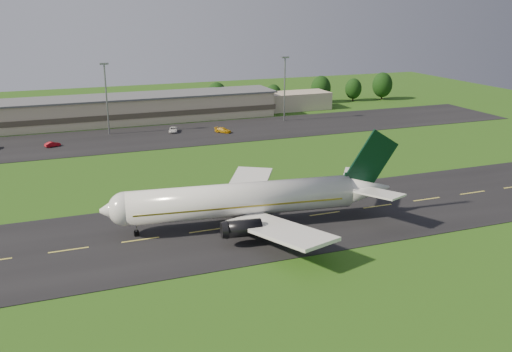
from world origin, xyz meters
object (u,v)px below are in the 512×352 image
object	(u,v)px
airliner	(246,200)
service_vehicle_d	(223,130)
service_vehicle_c	(173,130)
terminal	(106,111)
light_mast_centre	(106,90)
light_mast_east	(285,81)
service_vehicle_b	(52,144)

from	to	relation	value
airliner	service_vehicle_d	size ratio (longest dim) A/B	10.23
service_vehicle_c	service_vehicle_d	bearing A→B (deg)	-7.60
terminal	service_vehicle_c	world-z (taller)	terminal
airliner	terminal	world-z (taller)	airliner
light_mast_centre	airliner	bearing A→B (deg)	-80.81
light_mast_east	service_vehicle_d	size ratio (longest dim) A/B	4.06
light_mast_east	service_vehicle_b	bearing A→B (deg)	-171.87
service_vehicle_c	service_vehicle_b	bearing A→B (deg)	-153.68
airliner	light_mast_east	world-z (taller)	light_mast_east
light_mast_centre	terminal	bearing A→B (deg)	85.05
light_mast_east	service_vehicle_c	world-z (taller)	light_mast_east
service_vehicle_b	service_vehicle_d	size ratio (longest dim) A/B	0.80
light_mast_east	service_vehicle_b	xyz separation A→B (m)	(-70.81, -10.12, -11.98)
terminal	service_vehicle_c	xyz separation A→B (m)	(16.49, -20.21, -3.18)
airliner	light_mast_centre	world-z (taller)	light_mast_centre
service_vehicle_b	service_vehicle_c	distance (m)	34.25
light_mast_east	service_vehicle_b	size ratio (longest dim) A/B	5.09
light_mast_centre	service_vehicle_d	bearing A→B (deg)	-17.54
airliner	light_mast_centre	bearing A→B (deg)	106.04
service_vehicle_d	light_mast_centre	bearing A→B (deg)	119.57
light_mast_centre	service_vehicle_d	xyz separation A→B (m)	(31.25, -9.88, -11.91)
service_vehicle_d	service_vehicle_c	bearing A→B (deg)	113.44
terminal	light_mast_east	distance (m)	56.67
terminal	light_mast_centre	size ratio (longest dim) A/B	7.13
service_vehicle_b	service_vehicle_d	distance (m)	47.06
terminal	light_mast_east	bearing A→B (deg)	-16.80
light_mast_centre	light_mast_east	xyz separation A→B (m)	(55.00, 0.00, 0.00)
service_vehicle_b	service_vehicle_c	bearing A→B (deg)	-101.72
light_mast_east	airliner	bearing A→B (deg)	-117.69
terminal	service_vehicle_d	world-z (taller)	terminal
light_mast_east	service_vehicle_b	world-z (taller)	light_mast_east
service_vehicle_c	service_vehicle_d	xyz separation A→B (m)	(13.36, -5.85, 0.01)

